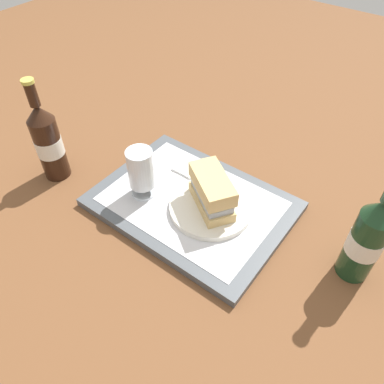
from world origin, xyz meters
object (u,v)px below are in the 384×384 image
(sandwich, at_px, (211,190))
(beer_glass, at_px, (141,172))
(beer_bottle, at_px, (48,141))
(second_bottle, at_px, (367,239))
(plate, at_px, (211,207))

(sandwich, bearing_deg, beer_glass, 53.95)
(beer_glass, distance_m, beer_bottle, 0.25)
(sandwich, relative_size, beer_glass, 1.15)
(second_bottle, bearing_deg, beer_glass, 12.46)
(beer_glass, relative_size, second_bottle, 0.47)
(beer_bottle, bearing_deg, beer_glass, -164.60)
(sandwich, distance_m, second_bottle, 0.32)
(sandwich, bearing_deg, plate, 180.00)
(sandwich, distance_m, beer_bottle, 0.41)
(beer_glass, xyz_separation_m, second_bottle, (-0.47, -0.10, 0.02))
(sandwich, distance_m, beer_glass, 0.16)
(plate, height_order, beer_bottle, beer_bottle)
(sandwich, height_order, second_bottle, second_bottle)
(plate, xyz_separation_m, beer_glass, (0.16, 0.05, 0.06))
(sandwich, height_order, beer_bottle, beer_bottle)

